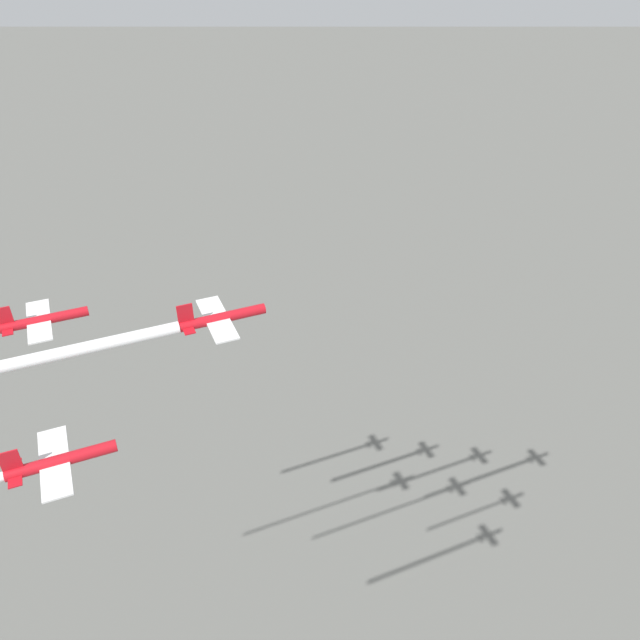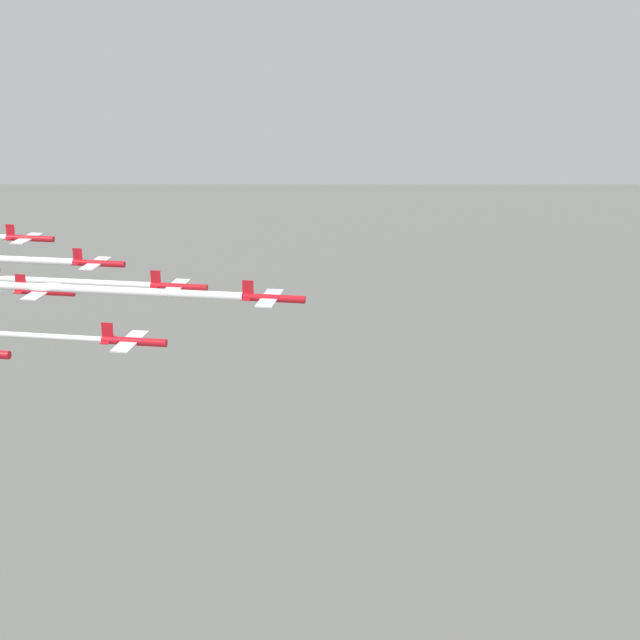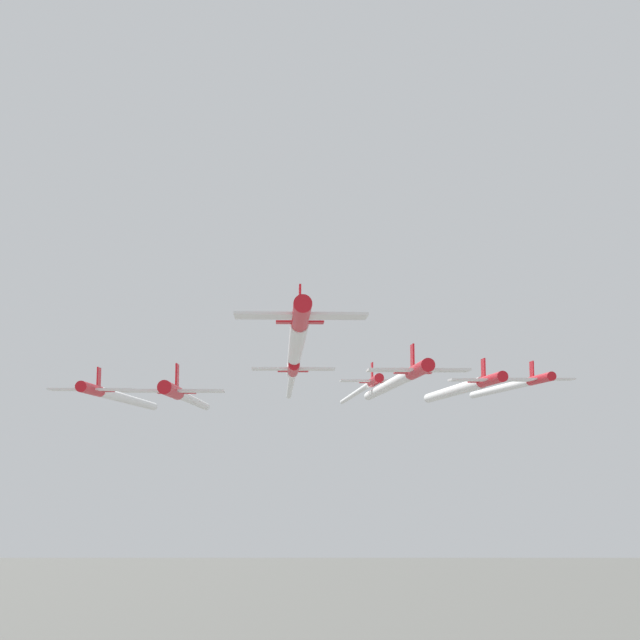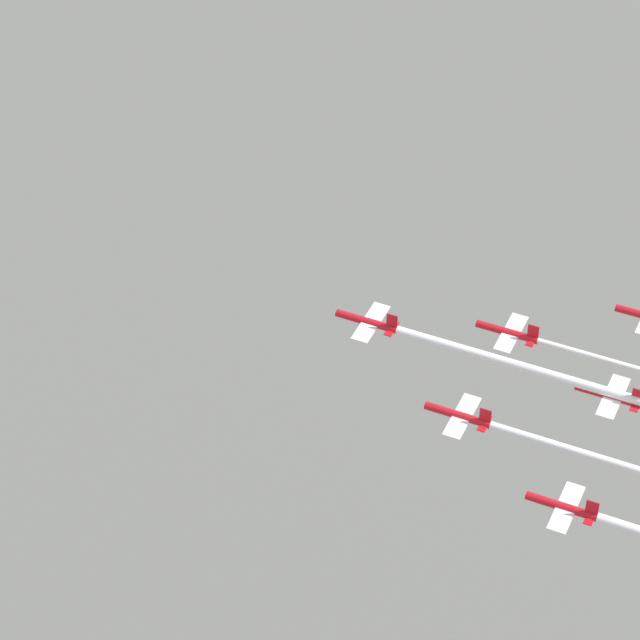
# 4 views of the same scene
# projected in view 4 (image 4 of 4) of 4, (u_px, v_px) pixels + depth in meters

# --- Properties ---
(jet_0) EXTENTS (9.04, 8.76, 3.03)m
(jet_0) POSITION_uv_depth(u_px,v_px,m) (369.00, 322.00, 207.77)
(jet_0) COLOR red
(jet_1) EXTENTS (9.04, 8.76, 3.03)m
(jet_1) POSITION_uv_depth(u_px,v_px,m) (460.00, 416.00, 196.81)
(jet_1) COLOR red
(jet_2) EXTENTS (9.04, 8.76, 3.03)m
(jet_2) POSITION_uv_depth(u_px,v_px,m) (509.00, 332.00, 211.91)
(jet_2) COLOR red
(jet_3) EXTENTS (9.04, 8.76, 3.03)m
(jet_3) POSITION_uv_depth(u_px,v_px,m) (564.00, 507.00, 184.25)
(jet_3) COLOR red
(jet_4) EXTENTS (9.04, 8.76, 3.03)m
(jet_4) POSITION_uv_depth(u_px,v_px,m) (611.00, 396.00, 197.49)
(jet_4) COLOR red
(smoke_trail_0) EXTENTS (43.06, 12.07, 1.26)m
(smoke_trail_0) POSITION_uv_depth(u_px,v_px,m) (552.00, 375.00, 199.66)
(smoke_trail_0) COLOR white
(smoke_trail_1) EXTENTS (37.80, 10.56, 1.06)m
(smoke_trail_1) POSITION_uv_depth(u_px,v_px,m) (637.00, 470.00, 189.53)
(smoke_trail_1) COLOR white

